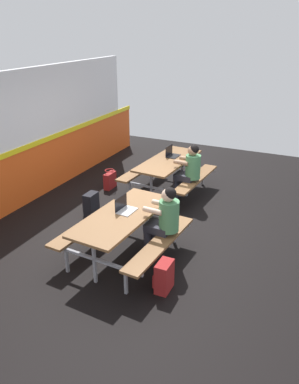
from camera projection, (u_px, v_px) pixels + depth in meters
The scene contains 11 objects.
ground_plane at pixel (153, 220), 7.07m from camera, with size 10.00×10.00×0.02m, color black.
accent_backdrop at pixel (33, 138), 7.59m from camera, with size 8.00×0.14×2.60m.
picnic_table_left at pixel (123, 224), 5.72m from camera, with size 1.91×1.66×0.74m.
picnic_table_right at pixel (168, 167), 8.00m from camera, with size 1.91×1.66×0.74m.
student_nearer at pixel (164, 217), 5.64m from camera, with size 0.38×0.53×1.21m.
student_further at pixel (189, 168), 7.56m from camera, with size 0.38×0.53×1.21m.
laptop_silver at pixel (125, 208), 5.74m from camera, with size 0.33×0.24×0.22m.
laptop_dark at pixel (172, 154), 8.13m from camera, with size 0.33×0.24×0.22m.
backpack_dark at pixel (164, 277), 5.11m from camera, with size 0.30×0.22×0.44m.
tote_bag_bright at pixel (110, 180), 8.35m from camera, with size 0.34×0.21×0.43m.
satchel_spare at pixel (91, 204), 7.17m from camera, with size 0.30×0.22×0.44m.
Camera 1 is at (-5.69, -2.60, 3.34)m, focal length 35.34 mm.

